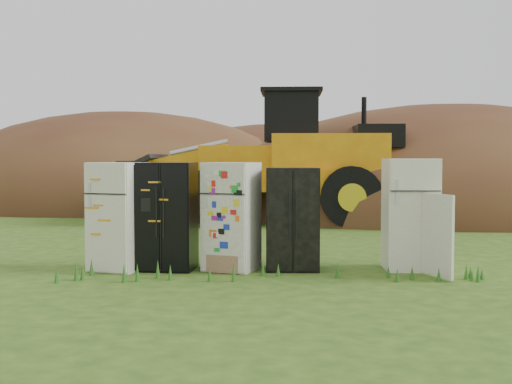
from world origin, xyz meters
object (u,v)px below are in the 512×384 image
(fridge_leftmost, at_px, (119,216))
(wheel_loader, at_px, (258,157))
(fridge_dark_mid, at_px, (292,219))
(fridge_open_door, at_px, (410,214))
(fridge_sticker, at_px, (231,216))
(fridge_black_side, at_px, (167,216))

(fridge_leftmost, distance_m, wheel_loader, 8.06)
(fridge_leftmost, xyz_separation_m, fridge_dark_mid, (2.82, 0.03, -0.04))
(fridge_leftmost, bearing_deg, fridge_dark_mid, 20.29)
(fridge_leftmost, distance_m, fridge_dark_mid, 2.82)
(fridge_leftmost, height_order, fridge_open_door, fridge_open_door)
(fridge_open_door, distance_m, wheel_loader, 8.06)
(fridge_dark_mid, height_order, wheel_loader, wheel_loader)
(fridge_sticker, bearing_deg, fridge_dark_mid, 22.38)
(fridge_dark_mid, xyz_separation_m, wheel_loader, (-0.55, 7.64, 1.03))
(fridge_leftmost, relative_size, wheel_loader, 0.23)
(wheel_loader, bearing_deg, fridge_leftmost, -103.69)
(fridge_open_door, xyz_separation_m, wheel_loader, (-2.47, 7.61, 0.95))
(fridge_sticker, relative_size, fridge_open_door, 0.97)
(fridge_leftmost, height_order, fridge_sticker, same)
(fridge_leftmost, distance_m, fridge_open_door, 4.74)
(fridge_dark_mid, distance_m, fridge_open_door, 1.92)
(fridge_black_side, bearing_deg, fridge_open_door, 7.06)
(fridge_black_side, height_order, fridge_sticker, fridge_sticker)
(fridge_sticker, bearing_deg, fridge_black_side, -161.93)
(wheel_loader, bearing_deg, fridge_sticker, -90.48)
(fridge_black_side, bearing_deg, fridge_sticker, 4.42)
(fridge_black_side, relative_size, fridge_sticker, 1.00)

